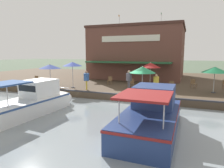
# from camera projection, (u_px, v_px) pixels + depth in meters

# --- Properties ---
(ground_plane) EXTENTS (220.00, 220.00, 0.00)m
(ground_plane) POSITION_uv_depth(u_px,v_px,m) (124.00, 103.00, 15.96)
(ground_plane) COLOR #4C5B47
(quay_deck) EXTENTS (22.00, 56.00, 0.60)m
(quay_deck) POSITION_uv_depth(u_px,v_px,m) (150.00, 81.00, 26.04)
(quay_deck) COLOR #4C3D2D
(quay_deck) RESTS_ON ground
(quay_edge_fender) EXTENTS (0.20, 50.40, 0.10)m
(quay_edge_fender) POSITION_uv_depth(u_px,v_px,m) (124.00, 95.00, 15.95)
(quay_edge_fender) COLOR #2D2D33
(quay_edge_fender) RESTS_ON quay_deck
(waterfront_restaurant) EXTENTS (11.44, 12.00, 8.76)m
(waterfront_restaurant) POSITION_uv_depth(u_px,v_px,m) (139.00, 53.00, 28.11)
(waterfront_restaurant) COLOR brown
(waterfront_restaurant) RESTS_ON quay_deck
(patio_umbrella_mid_patio_left) EXTENTS (1.89, 1.89, 2.55)m
(patio_umbrella_mid_patio_left) POSITION_uv_depth(u_px,v_px,m) (72.00, 64.00, 19.14)
(patio_umbrella_mid_patio_left) COLOR #B7B7B7
(patio_umbrella_mid_patio_left) RESTS_ON quay_deck
(patio_umbrella_back_row) EXTENTS (1.95, 1.95, 2.48)m
(patio_umbrella_back_row) POSITION_uv_depth(u_px,v_px,m) (150.00, 65.00, 19.03)
(patio_umbrella_back_row) COLOR #B7B7B7
(patio_umbrella_back_row) RESTS_ON quay_deck
(patio_umbrella_near_quay_edge) EXTENTS (2.13, 2.13, 2.25)m
(patio_umbrella_near_quay_edge) POSITION_uv_depth(u_px,v_px,m) (215.00, 70.00, 16.64)
(patio_umbrella_near_quay_edge) COLOR #B7B7B7
(patio_umbrella_near_quay_edge) RESTS_ON quay_deck
(patio_umbrella_mid_patio_right) EXTENTS (2.17, 2.17, 2.28)m
(patio_umbrella_mid_patio_right) POSITION_uv_depth(u_px,v_px,m) (50.00, 66.00, 19.88)
(patio_umbrella_mid_patio_right) COLOR #B7B7B7
(patio_umbrella_mid_patio_right) RESTS_ON quay_deck
(patio_umbrella_far_corner) EXTENTS (2.20, 2.20, 2.27)m
(patio_umbrella_far_corner) POSITION_uv_depth(u_px,v_px,m) (143.00, 70.00, 16.66)
(patio_umbrella_far_corner) COLOR #B7B7B7
(patio_umbrella_far_corner) RESTS_ON quay_deck
(cafe_chair_back_row_seat) EXTENTS (0.53, 0.53, 0.85)m
(cafe_chair_back_row_seat) POSITION_uv_depth(u_px,v_px,m) (132.00, 82.00, 19.66)
(cafe_chair_back_row_seat) COLOR brown
(cafe_chair_back_row_seat) RESTS_ON quay_deck
(cafe_chair_mid_patio) EXTENTS (0.52, 0.52, 0.85)m
(cafe_chair_mid_patio) POSITION_uv_depth(u_px,v_px,m) (171.00, 85.00, 17.89)
(cafe_chair_mid_patio) COLOR brown
(cafe_chair_mid_patio) RESTS_ON quay_deck
(cafe_chair_beside_entrance) EXTENTS (0.48, 0.48, 0.85)m
(cafe_chair_beside_entrance) POSITION_uv_depth(u_px,v_px,m) (36.00, 79.00, 22.19)
(cafe_chair_beside_entrance) COLOR brown
(cafe_chair_beside_entrance) RESTS_ON quay_deck
(cafe_chair_under_first_umbrella) EXTENTS (0.59, 0.59, 0.85)m
(cafe_chair_under_first_umbrella) POSITION_uv_depth(u_px,v_px,m) (193.00, 83.00, 19.19)
(cafe_chair_under_first_umbrella) COLOR brown
(cafe_chair_under_first_umbrella) RESTS_ON quay_deck
(cafe_chair_facing_river) EXTENTS (0.49, 0.49, 0.85)m
(cafe_chair_facing_river) POSITION_uv_depth(u_px,v_px,m) (110.00, 80.00, 21.49)
(cafe_chair_facing_river) COLOR brown
(cafe_chair_facing_river) RESTS_ON quay_deck
(person_near_entrance) EXTENTS (0.49, 0.49, 1.75)m
(person_near_entrance) POSITION_uv_depth(u_px,v_px,m) (86.00, 78.00, 18.22)
(person_near_entrance) COLOR gold
(person_near_entrance) RESTS_ON quay_deck
(person_mid_patio) EXTENTS (0.51, 0.51, 1.81)m
(person_mid_patio) POSITION_uv_depth(u_px,v_px,m) (129.00, 78.00, 17.87)
(person_mid_patio) COLOR #4C4C56
(person_mid_patio) RESTS_ON quay_deck
(person_at_quay_edge) EXTENTS (0.45, 0.45, 1.60)m
(person_at_quay_edge) POSITION_uv_depth(u_px,v_px,m) (156.00, 81.00, 16.60)
(person_at_quay_edge) COLOR #2D5193
(person_at_quay_edge) RESTS_ON quay_deck
(motorboat_nearest_quay) EXTENTS (6.77, 2.50, 2.22)m
(motorboat_nearest_quay) POSITION_uv_depth(u_px,v_px,m) (37.00, 101.00, 13.11)
(motorboat_nearest_quay) COLOR white
(motorboat_nearest_quay) RESTS_ON river_water
(motorboat_outer_channel) EXTENTS (7.07, 2.53, 2.17)m
(motorboat_outer_channel) POSITION_uv_depth(u_px,v_px,m) (153.00, 113.00, 10.32)
(motorboat_outer_channel) COLOR navy
(motorboat_outer_channel) RESTS_ON river_water
(tree_upstream_bank) EXTENTS (4.71, 4.48, 7.63)m
(tree_upstream_bank) POSITION_uv_depth(u_px,v_px,m) (109.00, 43.00, 35.40)
(tree_upstream_bank) COLOR brown
(tree_upstream_bank) RESTS_ON quay_deck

